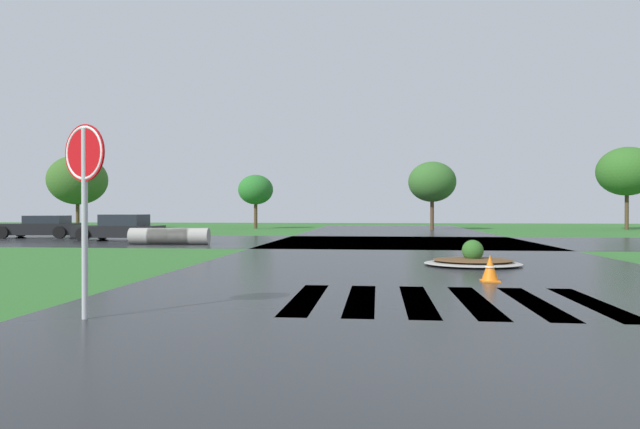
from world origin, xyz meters
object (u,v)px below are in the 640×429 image
car_white_sedan (41,227)px  drainage_pipe_stack (169,236)px  stop_sign (85,174)px  car_blue_compact (121,228)px  median_island (473,260)px  traffic_cone (490,269)px

car_white_sedan → drainage_pipe_stack: 10.22m
stop_sign → drainage_pipe_stack: size_ratio=0.75×
stop_sign → car_blue_compact: 20.62m
stop_sign → median_island: 10.28m
median_island → car_blue_compact: size_ratio=0.64×
stop_sign → median_island: stop_sign is taller
stop_sign → car_white_sedan: stop_sign is taller
drainage_pipe_stack → car_blue_compact: bearing=141.8°
drainage_pipe_stack → traffic_cone: bearing=-45.5°
car_white_sedan → traffic_cone: 25.89m
median_island → drainage_pipe_stack: bearing=144.6°
car_blue_compact → drainage_pipe_stack: 4.47m
stop_sign → median_island: size_ratio=1.03×
car_white_sedan → median_island: bearing=139.8°
stop_sign → car_blue_compact: size_ratio=0.65×
drainage_pipe_stack → traffic_cone: size_ratio=6.34×
stop_sign → car_white_sedan: size_ratio=0.58×
median_island → car_blue_compact: car_blue_compact is taller
stop_sign → median_island: (6.35, 7.88, -1.79)m
drainage_pipe_stack → median_island: bearing=-35.4°
stop_sign → median_island: bearing=74.1°
stop_sign → traffic_cone: size_ratio=4.77×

